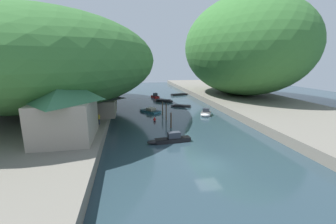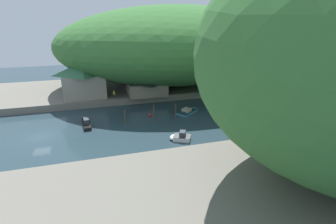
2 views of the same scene
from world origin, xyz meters
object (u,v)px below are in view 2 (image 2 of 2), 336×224
boat_cabin_cruiser (180,137)px  channel_buoy_near (150,115)px  boat_far_right_bank (86,122)px  boathouse_shed (146,85)px  boat_near_quay (256,115)px  waterfront_building (84,79)px  boat_yellow_tender (283,107)px  person_on_quay (101,94)px  boat_white_cruiser (188,111)px  boat_mid_channel (227,124)px  boat_navy_launch (335,122)px  person_by_boathouse (114,94)px

boat_cabin_cruiser → channel_buoy_near: size_ratio=4.52×
boat_cabin_cruiser → boat_far_right_bank: bearing=80.8°
boathouse_shed → boat_near_quay: boathouse_shed is taller
waterfront_building → boathouse_shed: (1.41, 12.89, -1.83)m
boat_yellow_tender → person_on_quay: bearing=-128.0°
boat_cabin_cruiser → boat_far_right_bank: 17.03m
waterfront_building → boat_white_cruiser: 23.02m
boat_mid_channel → boathouse_shed: bearing=143.7°
person_on_quay → boat_yellow_tender: bearing=-35.2°
boat_far_right_bank → boat_navy_launch: bearing=-20.9°
boat_near_quay → boat_far_right_bank: boat_far_right_bank is taller
waterfront_building → boat_near_quay: bearing=60.1°
boat_yellow_tender → boat_cabin_cruiser: boat_yellow_tender is taller
boat_near_quay → channel_buoy_near: size_ratio=6.01×
waterfront_building → boat_yellow_tender: bearing=67.8°
boat_near_quay → boathouse_shed: bearing=-9.2°
boat_navy_launch → person_on_quay: bearing=-44.4°
boat_white_cruiser → boat_navy_launch: size_ratio=0.89×
waterfront_building → boat_near_quay: (17.49, 30.39, -4.92)m
boat_white_cruiser → person_by_boathouse: (-8.85, -13.32, 2.06)m
boathouse_shed → boat_near_quay: (16.08, 17.50, -3.09)m
boat_yellow_tender → boat_navy_launch: boat_yellow_tender is taller
boathouse_shed → boat_mid_channel: (18.39, 10.37, -3.17)m
boat_yellow_tender → boat_cabin_cruiser: size_ratio=1.14×
boat_yellow_tender → boat_white_cruiser: boat_yellow_tender is taller
boat_white_cruiser → boat_mid_channel: boat_white_cruiser is taller
boat_near_quay → boat_navy_launch: (6.83, 11.36, -0.04)m
boat_white_cruiser → channel_buoy_near: boat_white_cruiser is taller
boat_yellow_tender → boat_near_quay: 7.80m
boathouse_shed → boat_mid_channel: boathouse_shed is taller
person_by_boathouse → waterfront_building: bearing=162.1°
person_on_quay → boat_far_right_bank: bearing=-123.2°
boat_far_right_bank → person_on_quay: person_on_quay is taller
boat_mid_channel → person_on_quay: size_ratio=2.95×
boat_far_right_bank → boat_mid_channel: bearing=-22.3°
boathouse_shed → boat_far_right_bank: 17.49m
boat_near_quay → boat_cabin_cruiser: boat_cabin_cruiser is taller
boathouse_shed → boat_cabin_cruiser: (21.44, 0.73, -2.95)m
boat_far_right_bank → boathouse_shed: bearing=35.7°
boat_far_right_bank → waterfront_building: bearing=84.1°
boat_near_quay → person_on_quay: bearing=5.1°
boat_far_right_bank → boat_yellow_tender: bearing=-9.6°
boat_mid_channel → person_by_boathouse: bearing=160.7°
boat_far_right_bank → person_by_boathouse: bearing=53.4°
boat_cabin_cruiser → boat_mid_channel: size_ratio=0.72×
boat_navy_launch → boat_far_right_bank: bearing=-30.8°
boathouse_shed → boat_cabin_cruiser: 21.65m
person_on_quay → person_by_boathouse: size_ratio=1.00×
boat_cabin_cruiser → channel_buoy_near: boat_cabin_cruiser is taller
channel_buoy_near → person_by_boathouse: (-9.09, -5.61, 2.06)m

